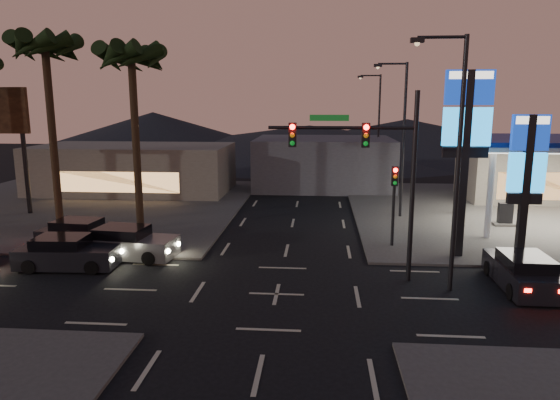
# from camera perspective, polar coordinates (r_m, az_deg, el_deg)

# --- Properties ---
(ground) EXTENTS (140.00, 140.00, 0.00)m
(ground) POSITION_cam_1_polar(r_m,az_deg,el_deg) (20.24, -0.40, -10.71)
(ground) COLOR black
(ground) RESTS_ON ground
(corner_lot_ne) EXTENTS (24.00, 24.00, 0.12)m
(corner_lot_ne) POSITION_cam_1_polar(r_m,az_deg,el_deg) (38.31, 26.49, -1.32)
(corner_lot_ne) COLOR #47443F
(corner_lot_ne) RESTS_ON ground
(corner_lot_nw) EXTENTS (24.00, 24.00, 0.12)m
(corner_lot_nw) POSITION_cam_1_polar(r_m,az_deg,el_deg) (39.65, -21.94, -0.57)
(corner_lot_nw) COLOR #47443F
(corner_lot_nw) RESTS_ON ground
(convenience_store) EXTENTS (10.00, 6.00, 4.00)m
(convenience_store) POSITION_cam_1_polar(r_m,az_deg,el_deg) (43.32, 26.74, 2.58)
(convenience_store) COLOR #726B5B
(convenience_store) RESTS_ON ground
(pylon_sign_tall) EXTENTS (2.20, 0.35, 9.00)m
(pylon_sign_tall) POSITION_cam_1_polar(r_m,az_deg,el_deg) (25.21, 20.57, 7.84)
(pylon_sign_tall) COLOR black
(pylon_sign_tall) RESTS_ON ground
(pylon_sign_short) EXTENTS (1.60, 0.35, 7.00)m
(pylon_sign_short) POSITION_cam_1_polar(r_m,az_deg,el_deg) (25.21, 26.39, 3.41)
(pylon_sign_short) COLOR black
(pylon_sign_short) RESTS_ON ground
(traffic_signal_mast) EXTENTS (6.10, 0.39, 8.00)m
(traffic_signal_mast) POSITION_cam_1_polar(r_m,az_deg,el_deg) (20.95, 10.39, 4.63)
(traffic_signal_mast) COLOR black
(traffic_signal_mast) RESTS_ON ground
(pedestal_signal) EXTENTS (0.32, 0.39, 4.30)m
(pedestal_signal) POSITION_cam_1_polar(r_m,az_deg,el_deg) (26.40, 12.91, 0.78)
(pedestal_signal) COLOR black
(pedestal_signal) RESTS_ON ground
(streetlight_near) EXTENTS (2.14, 0.25, 10.00)m
(streetlight_near) POSITION_cam_1_polar(r_m,az_deg,el_deg) (20.47, 19.24, 5.42)
(streetlight_near) COLOR black
(streetlight_near) RESTS_ON ground
(streetlight_mid) EXTENTS (2.14, 0.25, 10.00)m
(streetlight_mid) POSITION_cam_1_polar(r_m,az_deg,el_deg) (33.18, 13.63, 7.67)
(streetlight_mid) COLOR black
(streetlight_mid) RESTS_ON ground
(streetlight_far) EXTENTS (2.14, 0.25, 10.00)m
(streetlight_far) POSITION_cam_1_polar(r_m,az_deg,el_deg) (47.04, 10.98, 8.69)
(streetlight_far) COLOR black
(streetlight_far) RESTS_ON ground
(palm_a) EXTENTS (4.41, 4.41, 10.86)m
(palm_a) POSITION_cam_1_polar(r_m,az_deg,el_deg) (30.22, -16.57, 14.26)
(palm_a) COLOR black
(palm_a) RESTS_ON ground
(palm_b) EXTENTS (4.41, 4.41, 11.46)m
(palm_b) POSITION_cam_1_polar(r_m,az_deg,el_deg) (32.36, -25.19, 14.42)
(palm_b) COLOR black
(palm_b) RESTS_ON ground
(building_far_west) EXTENTS (16.00, 8.00, 4.00)m
(building_far_west) POSITION_cam_1_polar(r_m,az_deg,el_deg) (43.97, -16.34, 3.43)
(building_far_west) COLOR #726B5B
(building_far_west) RESTS_ON ground
(building_far_mid) EXTENTS (12.00, 9.00, 4.40)m
(building_far_mid) POSITION_cam_1_polar(r_m,az_deg,el_deg) (45.04, 5.01, 4.27)
(building_far_mid) COLOR #4C4C51
(building_far_mid) RESTS_ON ground
(hill_left) EXTENTS (40.00, 40.00, 6.00)m
(hill_left) POSITION_cam_1_polar(r_m,az_deg,el_deg) (83.23, -14.24, 7.64)
(hill_left) COLOR black
(hill_left) RESTS_ON ground
(hill_right) EXTENTS (50.00, 50.00, 5.00)m
(hill_right) POSITION_cam_1_polar(r_m,az_deg,el_deg) (80.01, 14.28, 7.16)
(hill_right) COLOR black
(hill_right) RESTS_ON ground
(hill_center) EXTENTS (60.00, 60.00, 4.00)m
(hill_center) POSITION_cam_1_polar(r_m,az_deg,el_deg) (78.93, 3.39, 7.06)
(hill_center) COLOR black
(hill_center) RESTS_ON ground
(car_lane_a_front) EXTENTS (4.67, 2.12, 1.50)m
(car_lane_a_front) POSITION_cam_1_polar(r_m,az_deg,el_deg) (25.07, -23.16, -5.63)
(car_lane_a_front) COLOR black
(car_lane_a_front) RESTS_ON ground
(car_lane_b_front) EXTENTS (4.91, 2.46, 1.55)m
(car_lane_b_front) POSITION_cam_1_polar(r_m,az_deg,el_deg) (25.68, -17.04, -4.76)
(car_lane_b_front) COLOR slate
(car_lane_b_front) RESTS_ON ground
(car_lane_b_mid) EXTENTS (4.70, 2.26, 1.49)m
(car_lane_b_mid) POSITION_cam_1_polar(r_m,az_deg,el_deg) (28.23, -21.68, -3.71)
(car_lane_b_mid) COLOR black
(car_lane_b_mid) RESTS_ON ground
(suv_station) EXTENTS (1.99, 4.48, 1.48)m
(suv_station) POSITION_cam_1_polar(r_m,az_deg,el_deg) (22.91, 25.97, -7.42)
(suv_station) COLOR black
(suv_station) RESTS_ON ground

